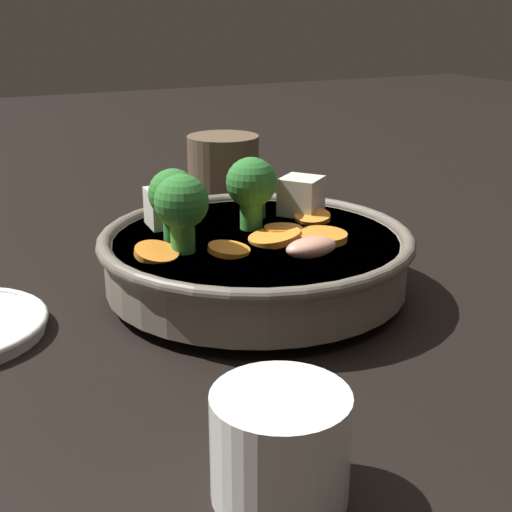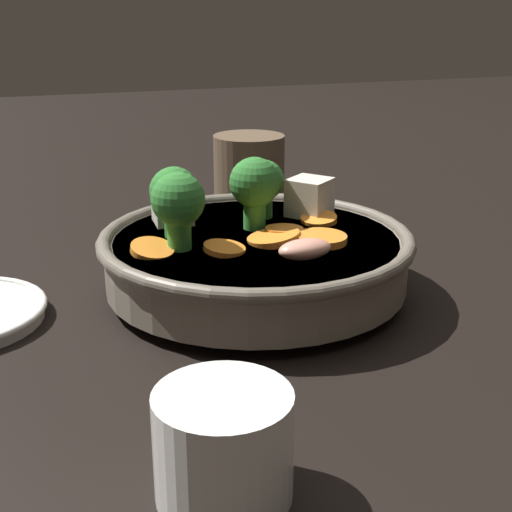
% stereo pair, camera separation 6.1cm
% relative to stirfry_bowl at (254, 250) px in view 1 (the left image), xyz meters
% --- Properties ---
extents(ground_plane, '(3.00, 3.00, 0.00)m').
position_rel_stirfry_bowl_xyz_m(ground_plane, '(-0.00, -0.00, -0.04)').
color(ground_plane, black).
extents(stirfry_bowl, '(0.27, 0.27, 0.11)m').
position_rel_stirfry_bowl_xyz_m(stirfry_bowl, '(0.00, 0.00, 0.00)').
color(stirfry_bowl, slate).
rests_on(stirfry_bowl, ground_plane).
extents(tea_cup, '(0.07, 0.07, 0.06)m').
position_rel_stirfry_bowl_xyz_m(tea_cup, '(-0.25, 0.11, -0.01)').
color(tea_cup, white).
rests_on(tea_cup, ground_plane).
extents(dark_mug, '(0.11, 0.09, 0.08)m').
position_rel_stirfry_bowl_xyz_m(dark_mug, '(0.29, -0.10, 0.00)').
color(dark_mug, brown).
rests_on(dark_mug, ground_plane).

